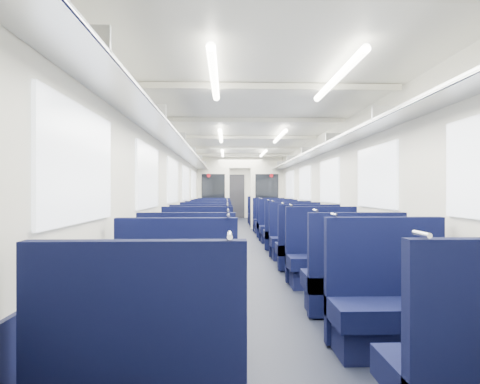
# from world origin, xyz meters

# --- Properties ---
(floor) EXTENTS (2.80, 18.00, 0.01)m
(floor) POSITION_xyz_m (0.00, 0.00, 0.00)
(floor) COLOR black
(floor) RESTS_ON ground
(ceiling) EXTENTS (2.80, 18.00, 0.01)m
(ceiling) POSITION_xyz_m (0.00, 0.00, 2.35)
(ceiling) COLOR white
(ceiling) RESTS_ON wall_left
(wall_left) EXTENTS (0.02, 18.00, 2.35)m
(wall_left) POSITION_xyz_m (-1.40, 0.00, 1.18)
(wall_left) COLOR beige
(wall_left) RESTS_ON floor
(dado_left) EXTENTS (0.03, 17.90, 0.70)m
(dado_left) POSITION_xyz_m (-1.39, 0.00, 0.35)
(dado_left) COLOR black
(dado_left) RESTS_ON floor
(wall_right) EXTENTS (0.02, 18.00, 2.35)m
(wall_right) POSITION_xyz_m (1.40, 0.00, 1.18)
(wall_right) COLOR beige
(wall_right) RESTS_ON floor
(dado_right) EXTENTS (0.03, 17.90, 0.70)m
(dado_right) POSITION_xyz_m (1.39, 0.00, 0.35)
(dado_right) COLOR black
(dado_right) RESTS_ON floor
(wall_far) EXTENTS (2.80, 0.02, 2.35)m
(wall_far) POSITION_xyz_m (0.00, 9.00, 1.18)
(wall_far) COLOR beige
(wall_far) RESTS_ON floor
(luggage_rack_left) EXTENTS (0.36, 17.40, 0.18)m
(luggage_rack_left) POSITION_xyz_m (-1.21, 0.00, 1.97)
(luggage_rack_left) COLOR #B2B5BA
(luggage_rack_left) RESTS_ON wall_left
(luggage_rack_right) EXTENTS (0.36, 17.40, 0.18)m
(luggage_rack_right) POSITION_xyz_m (1.21, 0.00, 1.97)
(luggage_rack_right) COLOR #B2B5BA
(luggage_rack_right) RESTS_ON wall_right
(windows) EXTENTS (2.78, 15.60, 0.75)m
(windows) POSITION_xyz_m (0.00, -0.46, 1.42)
(windows) COLOR white
(windows) RESTS_ON wall_left
(ceiling_fittings) EXTENTS (2.70, 16.06, 0.11)m
(ceiling_fittings) POSITION_xyz_m (0.00, -0.26, 2.29)
(ceiling_fittings) COLOR silver
(ceiling_fittings) RESTS_ON ceiling
(end_door) EXTENTS (0.75, 0.06, 2.00)m
(end_door) POSITION_xyz_m (0.00, 8.94, 1.00)
(end_door) COLOR black
(end_door) RESTS_ON floor
(bulkhead) EXTENTS (2.80, 0.10, 2.35)m
(bulkhead) POSITION_xyz_m (-0.00, 3.37, 1.23)
(bulkhead) COLOR silver
(bulkhead) RESTS_ON floor
(seat_2) EXTENTS (0.95, 0.53, 1.07)m
(seat_2) POSITION_xyz_m (-0.83, -7.08, 0.33)
(seat_2) COLOR #0A0F33
(seat_2) RESTS_ON floor
(seat_3) EXTENTS (0.95, 0.53, 1.07)m
(seat_3) POSITION_xyz_m (0.83, -7.04, 0.33)
(seat_3) COLOR #0A0F33
(seat_3) RESTS_ON floor
(seat_4) EXTENTS (0.95, 0.53, 1.07)m
(seat_4) POSITION_xyz_m (-0.83, -6.03, 0.33)
(seat_4) COLOR #0A0F33
(seat_4) RESTS_ON floor
(seat_5) EXTENTS (0.95, 0.53, 1.07)m
(seat_5) POSITION_xyz_m (0.83, -6.07, 0.33)
(seat_5) COLOR #0A0F33
(seat_5) RESTS_ON floor
(seat_6) EXTENTS (0.95, 0.53, 1.07)m
(seat_6) POSITION_xyz_m (-0.83, -4.76, 0.33)
(seat_6) COLOR #0A0F33
(seat_6) RESTS_ON floor
(seat_7) EXTENTS (0.95, 0.53, 1.07)m
(seat_7) POSITION_xyz_m (0.83, -4.80, 0.33)
(seat_7) COLOR #0A0F33
(seat_7) RESTS_ON floor
(seat_8) EXTENTS (0.95, 0.53, 1.07)m
(seat_8) POSITION_xyz_m (-0.83, -3.74, 0.33)
(seat_8) COLOR #0A0F33
(seat_8) RESTS_ON floor
(seat_9) EXTENTS (0.95, 0.53, 1.07)m
(seat_9) POSITION_xyz_m (0.83, -3.71, 0.33)
(seat_9) COLOR #0A0F33
(seat_9) RESTS_ON floor
(seat_10) EXTENTS (0.95, 0.53, 1.07)m
(seat_10) POSITION_xyz_m (-0.83, -2.58, 0.33)
(seat_10) COLOR #0A0F33
(seat_10) RESTS_ON floor
(seat_11) EXTENTS (0.95, 0.53, 1.07)m
(seat_11) POSITION_xyz_m (0.83, -2.63, 0.33)
(seat_11) COLOR #0A0F33
(seat_11) RESTS_ON floor
(seat_12) EXTENTS (0.95, 0.53, 1.07)m
(seat_12) POSITION_xyz_m (-0.83, -1.40, 0.33)
(seat_12) COLOR #0A0F33
(seat_12) RESTS_ON floor
(seat_13) EXTENTS (0.95, 0.53, 1.07)m
(seat_13) POSITION_xyz_m (0.83, -1.49, 0.33)
(seat_13) COLOR #0A0F33
(seat_13) RESTS_ON floor
(seat_14) EXTENTS (0.95, 0.53, 1.07)m
(seat_14) POSITION_xyz_m (-0.83, -0.31, 0.33)
(seat_14) COLOR #0A0F33
(seat_14) RESTS_ON floor
(seat_15) EXTENTS (0.95, 0.53, 1.07)m
(seat_15) POSITION_xyz_m (0.83, -0.17, 0.33)
(seat_15) COLOR #0A0F33
(seat_15) RESTS_ON floor
(seat_16) EXTENTS (0.95, 0.53, 1.07)m
(seat_16) POSITION_xyz_m (-0.83, 0.92, 0.33)
(seat_16) COLOR #0A0F33
(seat_16) RESTS_ON floor
(seat_17) EXTENTS (0.95, 0.53, 1.07)m
(seat_17) POSITION_xyz_m (0.83, 0.85, 0.33)
(seat_17) COLOR #0A0F33
(seat_17) RESTS_ON floor
(seat_18) EXTENTS (0.95, 0.53, 1.07)m
(seat_18) POSITION_xyz_m (-0.83, 2.00, 0.33)
(seat_18) COLOR #0A0F33
(seat_18) RESTS_ON floor
(seat_19) EXTENTS (0.95, 0.53, 1.07)m
(seat_19) POSITION_xyz_m (0.83, 2.17, 0.33)
(seat_19) COLOR #0A0F33
(seat_19) RESTS_ON floor
(seat_20) EXTENTS (0.95, 0.53, 1.07)m
(seat_20) POSITION_xyz_m (-0.83, 4.23, 0.33)
(seat_20) COLOR #0A0F33
(seat_20) RESTS_ON floor
(seat_21) EXTENTS (0.95, 0.53, 1.07)m
(seat_21) POSITION_xyz_m (0.83, 4.10, 0.33)
(seat_21) COLOR #0A0F33
(seat_21) RESTS_ON floor
(seat_22) EXTENTS (0.95, 0.53, 1.07)m
(seat_22) POSITION_xyz_m (-0.83, 5.29, 0.33)
(seat_22) COLOR #0A0F33
(seat_22) RESTS_ON floor
(seat_23) EXTENTS (0.95, 0.53, 1.07)m
(seat_23) POSITION_xyz_m (0.83, 5.27, 0.33)
(seat_23) COLOR #0A0F33
(seat_23) RESTS_ON floor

